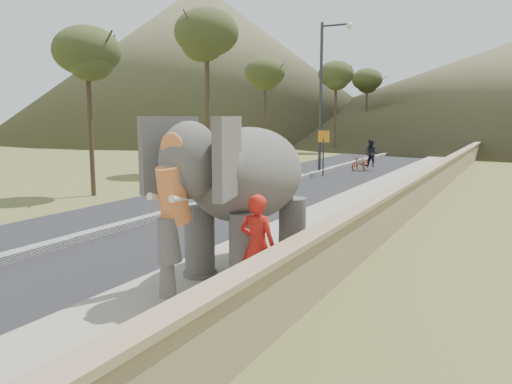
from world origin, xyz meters
TOP-DOWN VIEW (x-y plane):
  - ground at (0.00, 0.00)m, footprint 160.00×160.00m
  - road at (-5.00, 10.00)m, footprint 7.00×120.00m
  - median at (-5.00, 10.00)m, footprint 0.35×120.00m
  - walkway at (0.00, 10.00)m, footprint 3.00×120.00m
  - parapet at (1.65, 10.00)m, footprint 0.30×120.00m
  - lamppost at (-4.69, 17.53)m, footprint 1.76×0.36m
  - signboard at (-4.50, 16.75)m, footprint 0.60×0.08m
  - hill_left at (-38.00, 55.00)m, footprint 60.00×60.00m
  - elephant_and_man at (0.02, 0.48)m, footprint 2.41×4.18m
  - motorcyclist at (-3.32, 20.47)m, footprint 1.58×1.87m
  - trees at (0.12, 26.84)m, footprint 48.73×41.26m

SIDE VIEW (x-z plane):
  - ground at x=0.00m, z-range 0.00..0.00m
  - road at x=-5.00m, z-range 0.00..0.03m
  - walkway at x=0.00m, z-range 0.00..0.15m
  - median at x=-5.00m, z-range 0.00..0.22m
  - parapet at x=1.65m, z-range 0.00..1.10m
  - motorcyclist at x=-3.32m, z-range -0.21..1.63m
  - elephant_and_man at x=0.02m, z-range 0.14..3.09m
  - signboard at x=-4.50m, z-range 0.44..2.84m
  - trees at x=0.12m, z-range -0.62..8.54m
  - lamppost at x=-4.69m, z-range 0.87..8.87m
  - hill_left at x=-38.00m, z-range 0.00..22.00m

